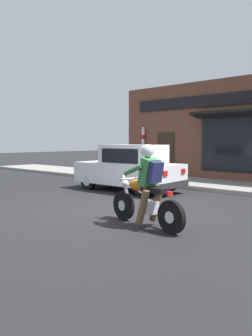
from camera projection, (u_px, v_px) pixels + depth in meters
ground_plane at (121, 209)px, 8.10m from camera, size 80.00×80.00×0.00m
sidewalk_curb at (152, 179)px, 14.03m from camera, size 2.60×22.00×0.14m
storefront_building at (227, 131)px, 13.28m from camera, size 1.25×10.10×4.20m
motorcycle_with_rider at (146, 192)px, 6.42m from camera, size 0.66×2.01×1.62m
car_hatchback at (129, 168)px, 11.10m from camera, size 1.71×3.81×1.57m
traffic_cone at (162, 174)px, 12.69m from camera, size 0.36×0.36×0.60m
trash_bin at (111, 165)px, 14.57m from camera, size 0.56×0.56×0.98m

